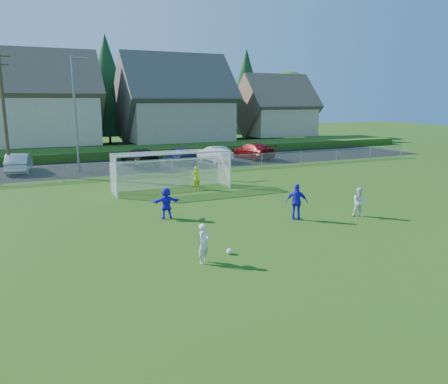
{
  "coord_description": "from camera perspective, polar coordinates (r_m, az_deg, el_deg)",
  "views": [
    {
      "loc": [
        -8.39,
        -10.23,
        5.64
      ],
      "look_at": [
        0.0,
        8.0,
        1.4
      ],
      "focal_mm": 35.0,
      "sensor_mm": 36.0,
      "label": 1
    }
  ],
  "objects": [
    {
      "name": "car_d",
      "position": [
        38.1,
        -10.89,
        4.4
      ],
      "size": [
        2.55,
        5.54,
        1.57
      ],
      "primitive_type": "imported",
      "rotation": [
        0.0,
        0.0,
        3.21
      ],
      "color": "black",
      "rests_on": "ground"
    },
    {
      "name": "asphalt_lot",
      "position": [
        39.05,
        -12.07,
        3.37
      ],
      "size": [
        60.0,
        60.0,
        0.0
      ],
      "primitive_type": "plane",
      "color": "black",
      "rests_on": "ground"
    },
    {
      "name": "utility_pole",
      "position": [
        37.25,
        -26.85,
        9.91
      ],
      "size": [
        1.6,
        0.26,
        10.0
      ],
      "color": "#473321",
      "rests_on": "ground"
    },
    {
      "name": "houses_row",
      "position": [
        53.72,
        -13.96,
        13.4
      ],
      "size": [
        53.9,
        11.45,
        13.27
      ],
      "color": "tan",
      "rests_on": "ground"
    },
    {
      "name": "grass_embankment",
      "position": [
        46.29,
        -14.17,
        5.07
      ],
      "size": [
        70.0,
        6.0,
        0.8
      ],
      "primitive_type": "cube",
      "color": "#1E420F",
      "rests_on": "ground"
    },
    {
      "name": "player_white_a",
      "position": [
        15.4,
        -2.65,
        -6.73
      ],
      "size": [
        0.62,
        0.59,
        1.43
      ],
      "primitive_type": "imported",
      "rotation": [
        0.0,
        0.0,
        0.65
      ],
      "color": "silver",
      "rests_on": "ground"
    },
    {
      "name": "car_f",
      "position": [
        40.8,
        -1.22,
        5.0
      ],
      "size": [
        2.02,
        4.48,
        1.43
      ],
      "primitive_type": "imported",
      "rotation": [
        0.0,
        0.0,
        3.26
      ],
      "color": "silver",
      "rests_on": "ground"
    },
    {
      "name": "car_g",
      "position": [
        42.87,
        3.74,
        5.39
      ],
      "size": [
        2.81,
        5.55,
        1.55
      ],
      "primitive_type": "imported",
      "rotation": [
        0.0,
        0.0,
        3.27
      ],
      "color": "maroon",
      "rests_on": "ground"
    },
    {
      "name": "tree_row",
      "position": [
        59.72,
        -16.02,
        12.7
      ],
      "size": [
        65.98,
        12.36,
        13.8
      ],
      "color": "#382616",
      "rests_on": "ground"
    },
    {
      "name": "car_b",
      "position": [
        38.12,
        -25.21,
        3.44
      ],
      "size": [
        2.11,
        4.77,
        1.52
      ],
      "primitive_type": "imported",
      "rotation": [
        0.0,
        0.0,
        3.03
      ],
      "color": "#BBBBBB",
      "rests_on": "ground"
    },
    {
      "name": "car_e",
      "position": [
        39.36,
        -5.82,
        4.8
      ],
      "size": [
        1.9,
        4.66,
        1.59
      ],
      "primitive_type": "imported",
      "rotation": [
        0.0,
        0.0,
        3.15
      ],
      "color": "#171E51",
      "rests_on": "ground"
    },
    {
      "name": "soccer_goal",
      "position": [
        27.87,
        -6.95,
        3.57
      ],
      "size": [
        7.42,
        1.9,
        2.5
      ],
      "color": "white",
      "rests_on": "ground"
    },
    {
      "name": "player_blue_a",
      "position": [
        21.14,
        9.49,
        -1.27
      ],
      "size": [
        1.06,
        0.97,
        1.74
      ],
      "primitive_type": "imported",
      "rotation": [
        0.0,
        0.0,
        2.47
      ],
      "color": "#2616D5",
      "rests_on": "ground"
    },
    {
      "name": "streetlight",
      "position": [
        36.45,
        -18.79,
        10.05
      ],
      "size": [
        1.38,
        0.18,
        9.0
      ],
      "color": "slate",
      "rests_on": "ground"
    },
    {
      "name": "player_white_b",
      "position": [
        22.39,
        17.3,
        -1.29
      ],
      "size": [
        0.89,
        0.84,
        1.46
      ],
      "primitive_type": "imported",
      "rotation": [
        0.0,
        0.0,
        -0.56
      ],
      "color": "silver",
      "rests_on": "ground"
    },
    {
      "name": "goalkeeper",
      "position": [
        27.99,
        -3.64,
        1.85
      ],
      "size": [
        0.59,
        0.42,
        1.5
      ],
      "primitive_type": "imported",
      "rotation": [
        0.0,
        0.0,
        3.26
      ],
      "color": "yellow",
      "rests_on": "ground"
    },
    {
      "name": "chainlink_fence",
      "position": [
        33.67,
        -10.02,
        3.19
      ],
      "size": [
        52.06,
        0.06,
        1.2
      ],
      "color": "gray",
      "rests_on": "ground"
    },
    {
      "name": "soccer_ball",
      "position": [
        16.42,
        0.72,
        -7.75
      ],
      "size": [
        0.22,
        0.22,
        0.22
      ],
      "primitive_type": "sphere",
      "color": "white",
      "rests_on": "ground"
    },
    {
      "name": "player_blue_b",
      "position": [
        21.28,
        -7.55,
        -1.42
      ],
      "size": [
        1.43,
        0.53,
        1.52
      ],
      "primitive_type": "imported",
      "rotation": [
        0.0,
        0.0,
        3.08
      ],
      "color": "#2616D5",
      "rests_on": "ground"
    },
    {
      "name": "ground",
      "position": [
        14.38,
        13.73,
        -11.53
      ],
      "size": [
        160.0,
        160.0,
        0.0
      ],
      "primitive_type": "plane",
      "color": "#193D0C",
      "rests_on": "ground"
    }
  ]
}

